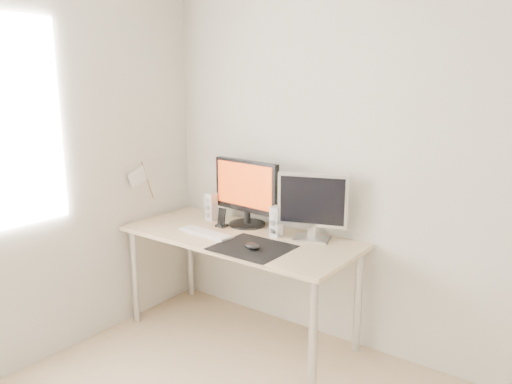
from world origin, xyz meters
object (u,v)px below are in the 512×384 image
Objects in this scene: second_monitor at (313,204)px; speaker_right at (276,222)px; main_monitor at (246,190)px; phone_dock at (222,221)px; speaker_left at (211,207)px; mouse at (252,246)px; desk at (239,246)px; keyboard at (205,233)px.

second_monitor is 2.19× the size of speaker_right.
main_monitor is 4.13× the size of phone_dock.
speaker_left is at bearing -171.80° from main_monitor.
second_monitor is 0.28m from speaker_right.
mouse is 0.54× the size of speaker_left.
speaker_right is (-0.03, 0.31, 0.08)m from mouse.
speaker_left is 1.50× the size of phone_dock.
mouse is at bearing -37.70° from desk.
speaker_right reaches higher than desk.
speaker_left is 1.00× the size of speaker_right.
keyboard is (0.19, -0.28, -0.09)m from speaker_left.
speaker_left is at bearing 157.83° from desk.
keyboard is 3.20× the size of phone_dock.
main_monitor is at bearing 131.05° from mouse.
speaker_left is at bearing 151.20° from mouse.
desk is 0.45m from speaker_left.
second_monitor is 0.75m from keyboard.
second_monitor is at bearing 16.83° from speaker_right.
main_monitor is (-0.34, 0.39, 0.23)m from mouse.
keyboard is 0.20m from phone_dock.
mouse is 0.54× the size of speaker_right.
phone_dock is at bearing 96.10° from keyboard.
phone_dock is (-0.43, -0.05, -0.06)m from speaker_right.
phone_dock is at bearing -26.14° from speaker_left.
phone_dock is (0.17, -0.08, -0.06)m from speaker_left.
speaker_right reaches higher than mouse.
mouse is at bearing -48.95° from main_monitor.
phone_dock reaches higher than desk.
main_monitor is 0.54m from second_monitor.
main_monitor reaches higher than keyboard.
desk is 2.90× the size of main_monitor.
second_monitor is at bearing 2.27° from speaker_left.
phone_dock is at bearing -133.90° from main_monitor.
mouse is 0.72m from speaker_left.
second_monitor is 0.70m from phone_dock.
second_monitor is (0.20, 0.38, 0.22)m from mouse.
main_monitor reaches higher than mouse.
main_monitor is at bearing 165.64° from speaker_right.
main_monitor is 0.35m from speaker_right.
desk is 0.58m from second_monitor.
speaker_left is (-0.63, 0.35, 0.08)m from mouse.
phone_dock is at bearing 161.17° from desk.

